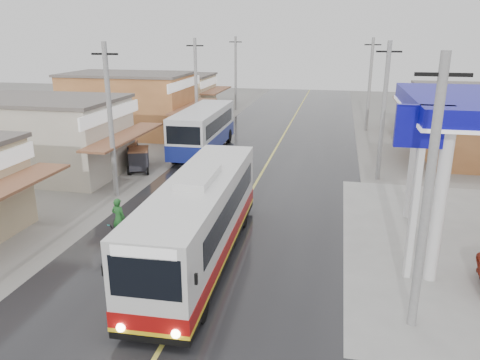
{
  "coord_description": "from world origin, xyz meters",
  "views": [
    {
      "loc": [
        4.44,
        -12.93,
        8.43
      ],
      "look_at": [
        0.32,
        6.64,
        2.09
      ],
      "focal_mm": 35.0,
      "sensor_mm": 36.0,
      "label": 1
    }
  ],
  "objects_px": {
    "cyclist": "(122,229)",
    "tricycle_far": "(128,153)",
    "second_bus": "(203,129)",
    "tricycle_near": "(139,159)",
    "coach_bus": "(200,219)"
  },
  "relations": [
    {
      "from": "cyclist",
      "to": "tricycle_far",
      "type": "relative_size",
      "value": 0.96
    },
    {
      "from": "second_bus",
      "to": "cyclist",
      "type": "height_order",
      "value": "second_bus"
    },
    {
      "from": "tricycle_near",
      "to": "second_bus",
      "type": "bearing_deg",
      "value": 45.34
    },
    {
      "from": "coach_bus",
      "to": "tricycle_far",
      "type": "relative_size",
      "value": 5.21
    },
    {
      "from": "coach_bus",
      "to": "cyclist",
      "type": "xyz_separation_m",
      "value": [
        -3.6,
        0.65,
        -1.01
      ]
    },
    {
      "from": "second_bus",
      "to": "tricycle_far",
      "type": "relative_size",
      "value": 4.41
    },
    {
      "from": "second_bus",
      "to": "tricycle_far",
      "type": "xyz_separation_m",
      "value": [
        -3.79,
        -4.62,
        -0.82
      ]
    },
    {
      "from": "coach_bus",
      "to": "tricycle_near",
      "type": "xyz_separation_m",
      "value": [
        -7.22,
        10.68,
        -0.83
      ]
    },
    {
      "from": "cyclist",
      "to": "tricycle_near",
      "type": "height_order",
      "value": "cyclist"
    },
    {
      "from": "second_bus",
      "to": "tricycle_far",
      "type": "distance_m",
      "value": 6.04
    },
    {
      "from": "coach_bus",
      "to": "cyclist",
      "type": "height_order",
      "value": "coach_bus"
    },
    {
      "from": "tricycle_near",
      "to": "tricycle_far",
      "type": "relative_size",
      "value": 0.99
    },
    {
      "from": "second_bus",
      "to": "tricycle_near",
      "type": "distance_m",
      "value": 6.36
    },
    {
      "from": "cyclist",
      "to": "tricycle_near",
      "type": "xyz_separation_m",
      "value": [
        -3.61,
        10.03,
        0.18
      ]
    },
    {
      "from": "cyclist",
      "to": "tricycle_far",
      "type": "bearing_deg",
      "value": 122.72
    }
  ]
}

